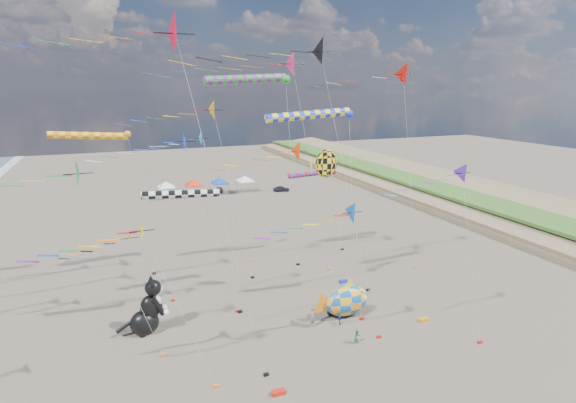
% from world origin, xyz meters
% --- Properties ---
extents(ground, '(260.00, 260.00, 0.00)m').
position_xyz_m(ground, '(0.00, 0.00, 0.00)').
color(ground, brown).
rests_on(ground, ground).
extents(delta_kite_0, '(9.44, 1.83, 12.18)m').
position_xyz_m(delta_kite_0, '(0.37, 5.00, 10.89)').
color(delta_kite_0, blue).
rests_on(delta_kite_0, ground).
extents(delta_kite_1, '(12.97, 2.06, 15.50)m').
position_xyz_m(delta_kite_1, '(-18.28, 8.89, 14.10)').
color(delta_kite_1, '#18883C').
rests_on(delta_kite_1, ground).
extents(delta_kite_2, '(11.30, 2.21, 19.03)m').
position_xyz_m(delta_kite_2, '(-5.86, 20.23, 17.60)').
color(delta_kite_2, orange).
rests_on(delta_kite_2, ground).
extents(delta_kite_3, '(17.14, 2.81, 23.65)m').
position_xyz_m(delta_kite_3, '(1.23, 19.15, 21.96)').
color(delta_kite_3, '#E62260').
rests_on(delta_kite_3, ground).
extents(delta_kite_4, '(8.52, 1.70, 7.88)m').
position_xyz_m(delta_kite_4, '(-14.61, 17.95, 6.66)').
color(delta_kite_4, orange).
rests_on(delta_kite_4, ground).
extents(delta_kite_5, '(13.95, 2.60, 24.33)m').
position_xyz_m(delta_kite_5, '(-11.15, 3.70, 22.75)').
color(delta_kite_5, red).
rests_on(delta_kite_5, ground).
extents(delta_kite_6, '(10.51, 2.00, 16.80)m').
position_xyz_m(delta_kite_6, '(-9.95, 13.59, 15.45)').
color(delta_kite_6, '#0D26D1').
rests_on(delta_kite_6, ground).
extents(delta_kite_7, '(10.91, 1.98, 15.67)m').
position_xyz_m(delta_kite_7, '(-0.39, 12.45, 14.33)').
color(delta_kite_7, '#FF3F05').
rests_on(delta_kite_7, ground).
extents(delta_kite_8, '(8.44, 1.62, 14.71)m').
position_xyz_m(delta_kite_8, '(7.76, 1.27, 13.46)').
color(delta_kite_8, '#53249E').
rests_on(delta_kite_8, ground).
extents(delta_kite_9, '(17.00, 2.66, 24.39)m').
position_xyz_m(delta_kite_9, '(1.72, 12.95, 22.76)').
color(delta_kite_9, black).
rests_on(delta_kite_9, ground).
extents(delta_kite_10, '(9.76, 1.72, 15.57)m').
position_xyz_m(delta_kite_10, '(-5.83, 24.98, 14.31)').
color(delta_kite_10, '#21BDC9').
rests_on(delta_kite_10, ground).
extents(delta_kite_11, '(12.75, 2.49, 22.53)m').
position_xyz_m(delta_kite_11, '(11.69, 15.88, 21.00)').
color(delta_kite_11, red).
rests_on(delta_kite_11, ground).
extents(delta_kite_12, '(10.17, 1.68, 12.26)m').
position_xyz_m(delta_kite_12, '(-14.68, 3.76, 11.00)').
color(delta_kite_12, yellow).
rests_on(delta_kite_12, ground).
extents(windsock_0, '(10.22, 0.96, 21.25)m').
position_xyz_m(windsock_0, '(-1.29, 21.81, 20.71)').
color(windsock_0, green).
rests_on(windsock_0, ground).
extents(windsock_1, '(8.84, 0.73, 15.78)m').
position_xyz_m(windsock_1, '(-16.47, 25.26, 15.33)').
color(windsock_1, orange).
rests_on(windsock_1, ground).
extents(windsock_2, '(9.83, 0.81, 18.01)m').
position_xyz_m(windsock_2, '(2.01, 14.00, 17.53)').
color(windsock_2, '#1530D8').
rests_on(windsock_2, ground).
extents(windsock_3, '(7.49, 0.64, 10.48)m').
position_xyz_m(windsock_3, '(7.09, 24.28, 10.07)').
color(windsock_3, red).
rests_on(windsock_3, ground).
extents(windsock_4, '(7.95, 0.69, 11.91)m').
position_xyz_m(windsock_4, '(-9.63, 13.35, 11.48)').
color(windsock_4, black).
rests_on(windsock_4, ground).
extents(angelfish_kite, '(3.74, 3.02, 14.46)m').
position_xyz_m(angelfish_kite, '(3.23, 13.97, 13.03)').
color(angelfish_kite, yellow).
rests_on(angelfish_kite, ground).
extents(cat_inflatable, '(3.66, 1.89, 4.90)m').
position_xyz_m(cat_inflatable, '(-13.44, 13.01, 2.45)').
color(cat_inflatable, black).
rests_on(cat_inflatable, ground).
extents(fish_inflatable, '(5.62, 1.99, 3.73)m').
position_xyz_m(fish_inflatable, '(3.28, 9.10, 1.56)').
color(fish_inflatable, blue).
rests_on(fish_inflatable, ground).
extents(person_adult, '(0.82, 0.76, 1.89)m').
position_xyz_m(person_adult, '(-0.26, 8.59, 0.94)').
color(person_adult, gray).
rests_on(person_adult, ground).
extents(child_green, '(0.60, 0.47, 1.20)m').
position_xyz_m(child_green, '(1.94, 4.91, 0.60)').
color(child_green, '#228953').
rests_on(child_green, ground).
extents(child_blue, '(0.50, 0.65, 1.03)m').
position_xyz_m(child_blue, '(2.11, 8.15, 0.51)').
color(child_blue, '#244295').
rests_on(child_blue, ground).
extents(kite_bag_0, '(0.90, 0.44, 0.30)m').
position_xyz_m(kite_bag_0, '(9.20, 5.84, 0.15)').
color(kite_bag_0, orange).
rests_on(kite_bag_0, ground).
extents(kite_bag_1, '(0.90, 0.44, 0.30)m').
position_xyz_m(kite_bag_1, '(-6.08, 1.50, 0.15)').
color(kite_bag_1, red).
rests_on(kite_bag_1, ground).
extents(kite_bag_2, '(0.90, 0.44, 0.30)m').
position_xyz_m(kite_bag_2, '(6.58, 15.58, 0.15)').
color(kite_bag_2, '#1525D4').
rests_on(kite_bag_2, ground).
extents(kite_bag_3, '(0.90, 0.44, 0.30)m').
position_xyz_m(kite_bag_3, '(2.34, 9.95, 0.15)').
color(kite_bag_3, black).
rests_on(kite_bag_3, ground).
extents(tent_row, '(19.20, 4.20, 3.80)m').
position_xyz_m(tent_row, '(1.50, 60.00, 3.15)').
color(tent_row, white).
rests_on(tent_row, ground).
extents(parked_car, '(3.38, 1.84, 1.09)m').
position_xyz_m(parked_car, '(15.81, 58.00, 0.55)').
color(parked_car, '#26262D').
rests_on(parked_car, ground).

